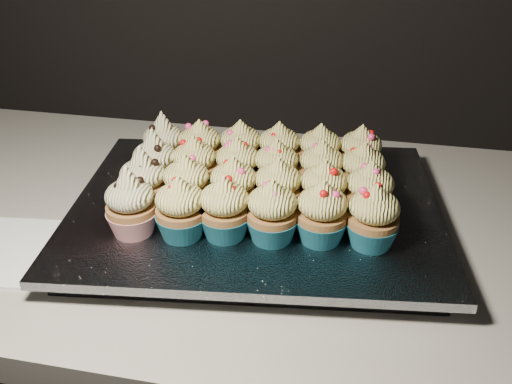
# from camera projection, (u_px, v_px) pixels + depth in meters

# --- Properties ---
(worktop) EXTENTS (2.44, 0.64, 0.04)m
(worktop) POSITION_uv_depth(u_px,v_px,m) (151.00, 215.00, 0.86)
(worktop) COLOR beige
(worktop) RESTS_ON cabinet
(napkin) EXTENTS (0.16, 0.16, 0.00)m
(napkin) POSITION_uv_depth(u_px,v_px,m) (13.00, 251.00, 0.74)
(napkin) COLOR white
(napkin) RESTS_ON worktop
(baking_tray) EXTENTS (0.50, 0.41, 0.02)m
(baking_tray) POSITION_uv_depth(u_px,v_px,m) (256.00, 216.00, 0.79)
(baking_tray) COLOR black
(baking_tray) RESTS_ON worktop
(foil_lining) EXTENTS (0.54, 0.45, 0.01)m
(foil_lining) POSITION_uv_depth(u_px,v_px,m) (256.00, 206.00, 0.79)
(foil_lining) COLOR silver
(foil_lining) RESTS_ON baking_tray
(cupcake_0) EXTENTS (0.06, 0.06, 0.10)m
(cupcake_0) POSITION_uv_depth(u_px,v_px,m) (131.00, 205.00, 0.70)
(cupcake_0) COLOR maroon
(cupcake_0) RESTS_ON foil_lining
(cupcake_1) EXTENTS (0.06, 0.06, 0.08)m
(cupcake_1) POSITION_uv_depth(u_px,v_px,m) (181.00, 210.00, 0.69)
(cupcake_1) COLOR #1A687B
(cupcake_1) RESTS_ON foil_lining
(cupcake_2) EXTENTS (0.06, 0.06, 0.08)m
(cupcake_2) POSITION_uv_depth(u_px,v_px,m) (224.00, 210.00, 0.69)
(cupcake_2) COLOR #1A687B
(cupcake_2) RESTS_ON foil_lining
(cupcake_3) EXTENTS (0.06, 0.06, 0.08)m
(cupcake_3) POSITION_uv_depth(u_px,v_px,m) (272.00, 213.00, 0.69)
(cupcake_3) COLOR #1A687B
(cupcake_3) RESTS_ON foil_lining
(cupcake_4) EXTENTS (0.06, 0.06, 0.08)m
(cupcake_4) POSITION_uv_depth(u_px,v_px,m) (322.00, 214.00, 0.68)
(cupcake_4) COLOR #1A687B
(cupcake_4) RESTS_ON foil_lining
(cupcake_5) EXTENTS (0.06, 0.06, 0.08)m
(cupcake_5) POSITION_uv_depth(u_px,v_px,m) (373.00, 218.00, 0.68)
(cupcake_5) COLOR #1A687B
(cupcake_5) RESTS_ON foil_lining
(cupcake_6) EXTENTS (0.06, 0.06, 0.10)m
(cupcake_6) POSITION_uv_depth(u_px,v_px,m) (143.00, 183.00, 0.75)
(cupcake_6) COLOR maroon
(cupcake_6) RESTS_ON foil_lining
(cupcake_7) EXTENTS (0.06, 0.06, 0.08)m
(cupcake_7) POSITION_uv_depth(u_px,v_px,m) (187.00, 186.00, 0.74)
(cupcake_7) COLOR #1A687B
(cupcake_7) RESTS_ON foil_lining
(cupcake_8) EXTENTS (0.06, 0.06, 0.08)m
(cupcake_8) POSITION_uv_depth(u_px,v_px,m) (234.00, 188.00, 0.74)
(cupcake_8) COLOR #1A687B
(cupcake_8) RESTS_ON foil_lining
(cupcake_9) EXTENTS (0.06, 0.06, 0.08)m
(cupcake_9) POSITION_uv_depth(u_px,v_px,m) (278.00, 189.00, 0.74)
(cupcake_9) COLOR #1A687B
(cupcake_9) RESTS_ON foil_lining
(cupcake_10) EXTENTS (0.06, 0.06, 0.08)m
(cupcake_10) POSITION_uv_depth(u_px,v_px,m) (323.00, 191.00, 0.73)
(cupcake_10) COLOR #1A687B
(cupcake_10) RESTS_ON foil_lining
(cupcake_11) EXTENTS (0.06, 0.06, 0.08)m
(cupcake_11) POSITION_uv_depth(u_px,v_px,m) (369.00, 194.00, 0.73)
(cupcake_11) COLOR #1A687B
(cupcake_11) RESTS_ON foil_lining
(cupcake_12) EXTENTS (0.06, 0.06, 0.10)m
(cupcake_12) POSITION_uv_depth(u_px,v_px,m) (155.00, 164.00, 0.79)
(cupcake_12) COLOR maroon
(cupcake_12) RESTS_ON foil_lining
(cupcake_13) EXTENTS (0.06, 0.06, 0.08)m
(cupcake_13) POSITION_uv_depth(u_px,v_px,m) (195.00, 166.00, 0.79)
(cupcake_13) COLOR #1A687B
(cupcake_13) RESTS_ON foil_lining
(cupcake_14) EXTENTS (0.06, 0.06, 0.08)m
(cupcake_14) POSITION_uv_depth(u_px,v_px,m) (238.00, 167.00, 0.79)
(cupcake_14) COLOR #1A687B
(cupcake_14) RESTS_ON foil_lining
(cupcake_15) EXTENTS (0.06, 0.06, 0.08)m
(cupcake_15) POSITION_uv_depth(u_px,v_px,m) (276.00, 169.00, 0.79)
(cupcake_15) COLOR #1A687B
(cupcake_15) RESTS_ON foil_lining
(cupcake_16) EXTENTS (0.06, 0.06, 0.08)m
(cupcake_16) POSITION_uv_depth(u_px,v_px,m) (321.00, 170.00, 0.78)
(cupcake_16) COLOR #1A687B
(cupcake_16) RESTS_ON foil_lining
(cupcake_17) EXTENTS (0.06, 0.06, 0.08)m
(cupcake_17) POSITION_uv_depth(u_px,v_px,m) (362.00, 172.00, 0.78)
(cupcake_17) COLOR #1A687B
(cupcake_17) RESTS_ON foil_lining
(cupcake_18) EXTENTS (0.06, 0.06, 0.10)m
(cupcake_18) POSITION_uv_depth(u_px,v_px,m) (164.00, 145.00, 0.85)
(cupcake_18) COLOR maroon
(cupcake_18) RESTS_ON foil_lining
(cupcake_19) EXTENTS (0.06, 0.06, 0.08)m
(cupcake_19) POSITION_uv_depth(u_px,v_px,m) (201.00, 149.00, 0.84)
(cupcake_19) COLOR #1A687B
(cupcake_19) RESTS_ON foil_lining
(cupcake_20) EXTENTS (0.06, 0.06, 0.08)m
(cupcake_20) POSITION_uv_depth(u_px,v_px,m) (241.00, 149.00, 0.84)
(cupcake_20) COLOR #1A687B
(cupcake_20) RESTS_ON foil_lining
(cupcake_21) EXTENTS (0.06, 0.06, 0.08)m
(cupcake_21) POSITION_uv_depth(u_px,v_px,m) (279.00, 151.00, 0.84)
(cupcake_21) COLOR #1A687B
(cupcake_21) RESTS_ON foil_lining
(cupcake_22) EXTENTS (0.06, 0.06, 0.08)m
(cupcake_22) POSITION_uv_depth(u_px,v_px,m) (320.00, 153.00, 0.83)
(cupcake_22) COLOR #1A687B
(cupcake_22) RESTS_ON foil_lining
(cupcake_23) EXTENTS (0.06, 0.06, 0.08)m
(cupcake_23) POSITION_uv_depth(u_px,v_px,m) (360.00, 154.00, 0.83)
(cupcake_23) COLOR #1A687B
(cupcake_23) RESTS_ON foil_lining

